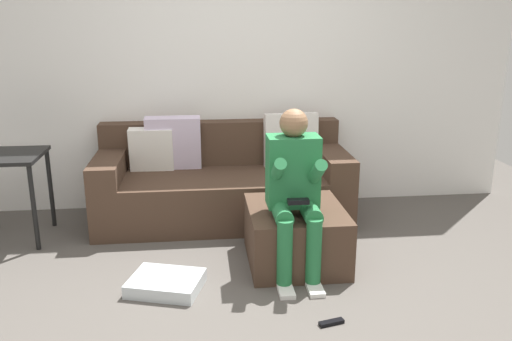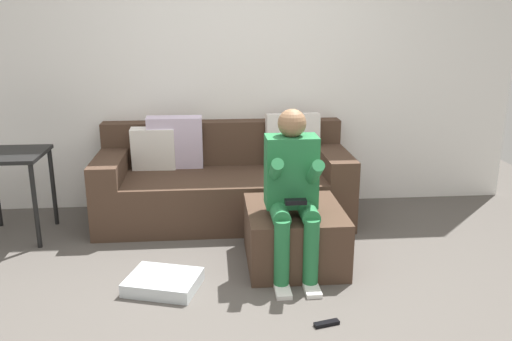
{
  "view_description": "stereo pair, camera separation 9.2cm",
  "coord_description": "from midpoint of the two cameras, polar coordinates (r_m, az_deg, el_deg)",
  "views": [
    {
      "loc": [
        -0.36,
        -2.84,
        1.72
      ],
      "look_at": [
        0.08,
        1.11,
        0.57
      ],
      "focal_mm": 37.49,
      "sensor_mm": 36.0,
      "label": 1
    },
    {
      "loc": [
        -0.27,
        -2.84,
        1.72
      ],
      "look_at": [
        0.08,
        1.11,
        0.57
      ],
      "focal_mm": 37.49,
      "sensor_mm": 36.0,
      "label": 2
    }
  ],
  "objects": [
    {
      "name": "ground_plane",
      "position": [
        3.33,
        0.03,
        -14.88
      ],
      "size": [
        6.66,
        6.66,
        0.0
      ],
      "primitive_type": "plane",
      "color": "#544F49"
    },
    {
      "name": "wall_back",
      "position": [
        4.9,
        -2.66,
        11.85
      ],
      "size": [
        5.12,
        0.1,
        2.71
      ],
      "primitive_type": "cube",
      "color": "white",
      "rests_on": "ground_plane"
    },
    {
      "name": "couch_sectional",
      "position": [
        4.68,
        -4.19,
        -1.39
      ],
      "size": [
        2.14,
        0.86,
        0.9
      ],
      "color": "#473326",
      "rests_on": "ground_plane"
    },
    {
      "name": "ottoman",
      "position": [
        3.88,
        3.55,
        -6.87
      ],
      "size": [
        0.68,
        0.75,
        0.41
      ],
      "primitive_type": "cube",
      "color": "#473326",
      "rests_on": "ground_plane"
    },
    {
      "name": "person_seated",
      "position": [
        3.56,
        3.41,
        -1.5
      ],
      "size": [
        0.35,
        0.56,
        1.14
      ],
      "color": "#26723F",
      "rests_on": "ground_plane"
    },
    {
      "name": "storage_bin",
      "position": [
        3.61,
        -10.32,
        -11.75
      ],
      "size": [
        0.54,
        0.48,
        0.09
      ],
      "primitive_type": "cube",
      "rotation": [
        0.0,
        0.0,
        -0.3
      ],
      "color": "silver",
      "rests_on": "ground_plane"
    },
    {
      "name": "side_table",
      "position": [
        4.58,
        -25.46,
        0.19
      ],
      "size": [
        0.53,
        0.55,
        0.7
      ],
      "color": "black",
      "rests_on": "ground_plane"
    },
    {
      "name": "remote_near_ottoman",
      "position": [
        3.24,
        7.22,
        -15.8
      ],
      "size": [
        0.16,
        0.08,
        0.02
      ],
      "primitive_type": "cube",
      "rotation": [
        0.0,
        0.0,
        0.25
      ],
      "color": "black",
      "rests_on": "ground_plane"
    }
  ]
}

